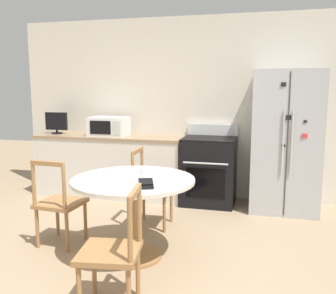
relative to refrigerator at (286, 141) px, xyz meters
The scene contains 13 objects.
ground_plane 2.77m from the refrigerator, 121.73° to the right, with size 14.00×14.00×0.00m, color #9E8466.
back_wall 1.49m from the refrigerator, 162.87° to the left, with size 5.20×0.10×2.60m.
kitchen_counter 2.51m from the refrigerator, behind, with size 2.23×0.64×0.90m.
refrigerator is the anchor object (origin of this frame).
oven_range 1.09m from the refrigerator, behind, with size 0.71×0.68×1.08m.
microwave 2.48m from the refrigerator, behind, with size 0.54×0.39×0.27m.
countertop_tv 3.34m from the refrigerator, behind, with size 0.35×0.16×0.33m.
dining_table 2.34m from the refrigerator, 127.69° to the right, with size 1.14×1.14×0.77m.
dining_chair_near 2.99m from the refrigerator, 115.61° to the right, with size 0.48×0.48×0.90m.
dining_chair_left 2.89m from the refrigerator, 142.12° to the right, with size 0.44×0.44×0.90m.
dining_chair_far 1.88m from the refrigerator, 146.38° to the right, with size 0.43×0.43×0.90m.
candle_glass 2.26m from the refrigerator, 125.42° to the right, with size 0.08×0.08×0.09m.
wallet 2.44m from the refrigerator, 119.73° to the right, with size 0.16×0.16×0.07m.
Camera 1 is at (1.11, -2.78, 1.60)m, focal length 40.00 mm.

